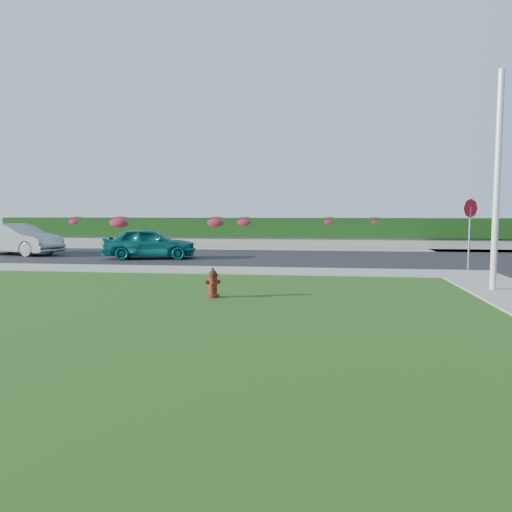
# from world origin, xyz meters

# --- Properties ---
(ground) EXTENTS (120.00, 120.00, 0.00)m
(ground) POSITION_xyz_m (0.00, 0.00, 0.00)
(ground) COLOR black
(ground) RESTS_ON ground
(street_far) EXTENTS (26.00, 8.00, 0.04)m
(street_far) POSITION_xyz_m (-5.00, 14.00, 0.02)
(street_far) COLOR black
(street_far) RESTS_ON ground
(sidewalk_far) EXTENTS (24.00, 2.00, 0.04)m
(sidewalk_far) POSITION_xyz_m (-6.00, 9.00, 0.02)
(sidewalk_far) COLOR gray
(sidewalk_far) RESTS_ON ground
(curb_corner) EXTENTS (2.00, 2.00, 0.04)m
(curb_corner) POSITION_xyz_m (7.00, 9.00, 0.02)
(curb_corner) COLOR gray
(curb_corner) RESTS_ON ground
(sidewalk_beyond) EXTENTS (34.00, 2.00, 0.04)m
(sidewalk_beyond) POSITION_xyz_m (-1.00, 19.00, 0.02)
(sidewalk_beyond) COLOR gray
(sidewalk_beyond) RESTS_ON ground
(retaining_wall) EXTENTS (34.00, 0.40, 0.60)m
(retaining_wall) POSITION_xyz_m (-1.00, 20.50, 0.30)
(retaining_wall) COLOR gray
(retaining_wall) RESTS_ON ground
(hedge) EXTENTS (32.00, 0.90, 1.10)m
(hedge) POSITION_xyz_m (-1.00, 20.60, 1.15)
(hedge) COLOR black
(hedge) RESTS_ON retaining_wall
(fire_hydrant) EXTENTS (0.37, 0.35, 0.71)m
(fire_hydrant) POSITION_xyz_m (-0.30, 3.64, 0.34)
(fire_hydrant) COLOR #551B0D
(fire_hydrant) RESTS_ON ground
(sedan_teal) EXTENTS (4.15, 2.37, 1.33)m
(sedan_teal) POSITION_xyz_m (-5.05, 12.62, 0.70)
(sedan_teal) COLOR #0C605E
(sedan_teal) RESTS_ON street_far
(sedan_silver) EXTENTS (4.61, 2.56, 1.44)m
(sedan_silver) POSITION_xyz_m (-11.85, 13.70, 0.76)
(sedan_silver) COLOR #93969A
(sedan_silver) RESTS_ON street_far
(utility_pole) EXTENTS (0.16, 0.16, 5.61)m
(utility_pole) POSITION_xyz_m (6.70, 5.58, 2.80)
(utility_pole) COLOR silver
(utility_pole) RESTS_ON ground
(stop_sign) EXTENTS (0.59, 0.37, 2.51)m
(stop_sign) POSITION_xyz_m (7.27, 9.85, 1.86)
(stop_sign) COLOR slate
(stop_sign) RESTS_ON ground
(flower_clump_a) EXTENTS (1.26, 0.81, 0.63)m
(flower_clump_a) POSITION_xyz_m (-12.41, 20.50, 1.45)
(flower_clump_a) COLOR #A71C41
(flower_clump_a) RESTS_ON hedge
(flower_clump_b) EXTENTS (1.54, 0.99, 0.77)m
(flower_clump_b) POSITION_xyz_m (-9.64, 20.50, 1.39)
(flower_clump_b) COLOR #A71C41
(flower_clump_b) RESTS_ON hedge
(flower_clump_c) EXTENTS (1.44, 0.92, 0.72)m
(flower_clump_c) POSITION_xyz_m (-3.81, 20.50, 1.41)
(flower_clump_c) COLOR #A71C41
(flower_clump_c) RESTS_ON hedge
(flower_clump_d) EXTENTS (1.33, 0.86, 0.67)m
(flower_clump_d) POSITION_xyz_m (-2.15, 20.50, 1.44)
(flower_clump_d) COLOR #A71C41
(flower_clump_d) RESTS_ON hedge
(flower_clump_e) EXTENTS (1.20, 0.77, 0.60)m
(flower_clump_e) POSITION_xyz_m (2.65, 20.50, 1.46)
(flower_clump_e) COLOR #A71C41
(flower_clump_e) RESTS_ON hedge
(flower_clump_f) EXTENTS (1.15, 0.74, 0.58)m
(flower_clump_f) POSITION_xyz_m (5.18, 20.50, 1.47)
(flower_clump_f) COLOR #A71C41
(flower_clump_f) RESTS_ON hedge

